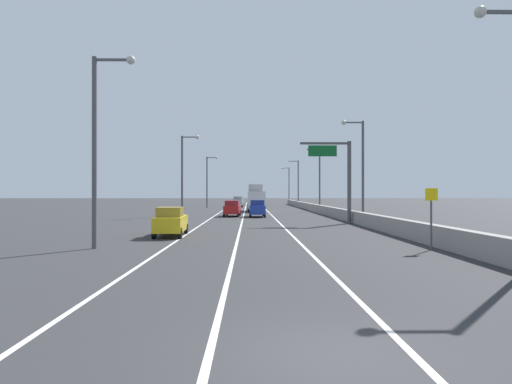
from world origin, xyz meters
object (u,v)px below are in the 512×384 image
lamp_post_right_second (360,163)px  lamp_post_right_fifth (288,182)px  lamp_post_right_fourth (297,180)px  car_blue_4 (257,208)px  car_yellow_3 (171,222)px  speed_advisory_sign (431,214)px  box_truck (256,199)px  lamp_post_left_far (208,178)px  lamp_post_right_third (318,175)px  overhead_sign_gantry (341,172)px  car_black_1 (253,201)px  car_silver_0 (238,202)px  car_red_2 (232,208)px  lamp_post_left_mid (184,169)px  lamp_post_left_near (100,137)px

lamp_post_right_second → lamp_post_right_fifth: 75.29m
lamp_post_right_fourth → car_blue_4: lamp_post_right_fourth is taller
lamp_post_right_second → car_yellow_3: size_ratio=2.22×
speed_advisory_sign → box_truck: 45.18m
lamp_post_right_fourth → lamp_post_left_far: bearing=-152.9°
lamp_post_right_third → lamp_post_right_fifth: size_ratio=1.00×
lamp_post_left_far → car_yellow_3: lamp_post_left_far is taller
box_truck → car_blue_4: bearing=-90.3°
lamp_post_left_far → box_truck: lamp_post_left_far is taller
overhead_sign_gantry → box_truck: (-7.38, 25.89, -2.86)m
lamp_post_right_fourth → lamp_post_left_far: 19.87m
lamp_post_right_second → car_black_1: 59.69m
car_silver_0 → lamp_post_right_fourth: bearing=26.0°
box_truck → lamp_post_right_second: bearing=-69.0°
speed_advisory_sign → car_yellow_3: bearing=153.2°
lamp_post_right_fifth → car_black_1: (-9.46, -16.55, -4.62)m
overhead_sign_gantry → car_blue_4: overhead_sign_gantry is taller
car_yellow_3 → overhead_sign_gantry: bearing=40.9°
lamp_post_right_fifth → lamp_post_right_fourth: bearing=-90.8°
car_yellow_3 → car_blue_4: (5.95, 22.39, 0.04)m
lamp_post_right_fourth → lamp_post_right_fifth: bearing=89.2°
speed_advisory_sign → car_red_2: 32.57m
lamp_post_left_mid → car_red_2: bearing=-2.5°
lamp_post_left_mid → box_truck: size_ratio=1.12×
lamp_post_left_near → car_red_2: size_ratio=2.07×
car_silver_0 → car_red_2: bearing=-89.7°
lamp_post_right_second → lamp_post_left_near: bearing=-133.2°
speed_advisory_sign → lamp_post_left_mid: size_ratio=0.31×
lamp_post_right_fifth → car_yellow_3: lamp_post_right_fifth is taller
car_yellow_3 → box_truck: size_ratio=0.50×
car_yellow_3 → lamp_post_right_fifth: bearing=80.1°
lamp_post_right_fourth → car_blue_4: 41.98m
car_silver_0 → car_blue_4: car_silver_0 is taller
car_black_1 → lamp_post_right_second: bearing=-80.8°
speed_advisory_sign → box_truck: box_truck is taller
lamp_post_left_far → car_red_2: bearing=-79.4°
lamp_post_right_second → lamp_post_right_third: 25.10m
lamp_post_right_fourth → car_black_1: 13.31m
lamp_post_right_second → car_blue_4: lamp_post_right_second is taller
lamp_post_right_fifth → car_red_2: lamp_post_right_fifth is taller
lamp_post_right_fifth → lamp_post_left_far: bearing=-117.8°
lamp_post_right_fifth → car_black_1: bearing=-119.7°
car_red_2 → lamp_post_left_near: bearing=-100.3°
lamp_post_right_second → car_black_1: lamp_post_right_second is taller
car_yellow_3 → car_blue_4: size_ratio=1.06×
lamp_post_right_fourth → car_silver_0: lamp_post_right_fourth is taller
speed_advisory_sign → car_silver_0: bearing=99.7°
lamp_post_left_mid → car_red_2: (5.71, -0.25, -4.62)m
lamp_post_right_second → box_truck: 26.58m
lamp_post_left_near → car_black_1: lamp_post_left_near is taller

